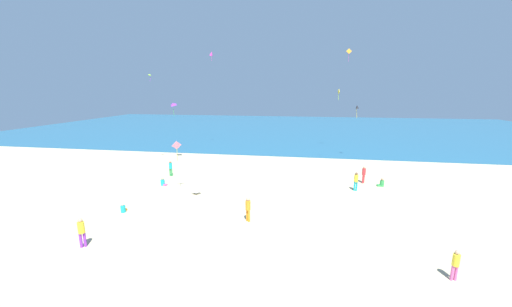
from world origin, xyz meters
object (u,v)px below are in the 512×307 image
Objects in this scene: person_6 at (81,231)px; person_3 at (364,173)px; person_2 at (248,208)px; kite_pink at (177,146)px; person_4 at (123,209)px; kite_yellow at (339,92)px; kite_purple at (173,104)px; beach_chair_far_left at (197,191)px; kite_magenta at (211,54)px; person_5 at (171,167)px; person_0 at (456,263)px; person_7 at (163,183)px; kite_orange at (349,52)px; kite_black at (357,107)px; person_8 at (356,180)px; person_1 at (381,183)px; kite_lime at (150,75)px.

person_3 is at bearing 89.77° from person_6.
kite_pink is (-6.90, 4.66, 3.01)m from person_2.
person_4 is 0.41× the size of kite_pink.
kite_purple is at bearing -173.66° from kite_yellow.
kite_pink is at bearing 20.68° from beach_chair_far_left.
person_4 is 27.32m from kite_magenta.
beach_chair_far_left is 6.41m from person_5.
kite_yellow is (12.30, 12.52, 7.97)m from beach_chair_far_left.
person_0 is 18.66m from person_6.
person_2 is 2.24× the size of person_7.
person_6 is 1.02× the size of kite_orange.
person_3 is 22.22m from kite_purple.
kite_black reaches higher than person_5.
kite_yellow reaches higher than person_5.
person_6 is 35.13m from kite_orange.
kite_black is at bearing -59.16° from person_3.
person_7 is at bearing 6.65° from person_5.
person_8 is (-1.06, -2.29, 0.01)m from person_3.
person_1 is at bearing 86.19° from person_6.
person_5 is 19.61m from kite_magenta.
person_2 is 9.52m from person_6.
kite_yellow is (16.76, 7.95, 7.36)m from person_5.
person_7 is at bearing -146.01° from kite_yellow.
kite_orange is 1.05× the size of kite_black.
person_0 is 0.91× the size of person_2.
person_0 is 29.82m from kite_purple.
beach_chair_far_left is 4.16m from person_7.
kite_pink reaches higher than person_3.
person_1 is 0.45× the size of kite_pink.
kite_black is (-0.62, 24.23, 5.61)m from person_0.
kite_lime is at bearing -114.98° from person_8.
kite_pink is (2.74, -4.16, 3.06)m from person_5.
kite_black is (16.62, 15.18, 2.51)m from kite_pink.
person_8 is 1.02× the size of kite_black.
person_7 is at bearing -135.48° from kite_orange.
person_8 is 1.20× the size of kite_magenta.
person_5 reaches higher than person_4.
kite_lime is at bearing -169.22° from kite_yellow.
kite_orange is at bearing 18.13° from person_2.
kite_orange is at bearing 52.01° from person_7.
kite_purple is at bearing 116.02° from kite_pink.
person_7 is 24.16m from kite_black.
person_1 is 0.44× the size of person_6.
person_7 is at bearing 95.50° from person_2.
person_2 reaches higher than person_8.
person_6 is (0.67, -4.61, 0.73)m from person_4.
person_0 is 0.88× the size of person_6.
kite_black is at bearing 103.92° from person_6.
kite_purple is at bearing 115.07° from person_7.
kite_magenta is (1.91, 9.14, 6.67)m from kite_purple.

